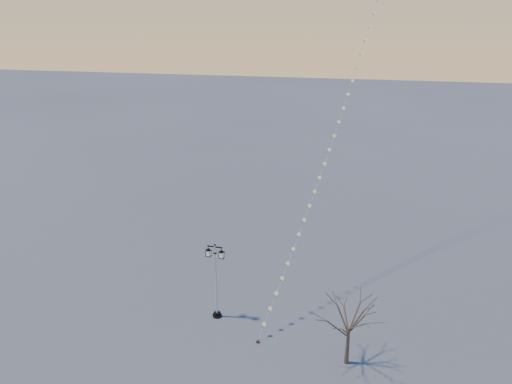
% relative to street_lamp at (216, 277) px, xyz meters
% --- Properties ---
extents(ground, '(300.00, 300.00, 0.00)m').
position_rel_street_lamp_xyz_m(ground, '(1.34, -3.49, -3.08)').
color(ground, '#5A5A5A').
rests_on(ground, ground).
extents(street_lamp, '(1.41, 0.62, 5.57)m').
position_rel_street_lamp_xyz_m(street_lamp, '(0.00, 0.00, 0.00)').
color(street_lamp, black).
rests_on(street_lamp, ground).
extents(bare_tree, '(2.72, 2.72, 4.51)m').
position_rel_street_lamp_xyz_m(bare_tree, '(9.00, -2.67, 0.05)').
color(bare_tree, '#4C3B2B').
rests_on(bare_tree, ground).
extents(kite_train, '(8.84, 27.04, 32.94)m').
position_rel_street_lamp_xyz_m(kite_train, '(7.53, 11.12, 13.27)').
color(kite_train, '#312319').
rests_on(kite_train, ground).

